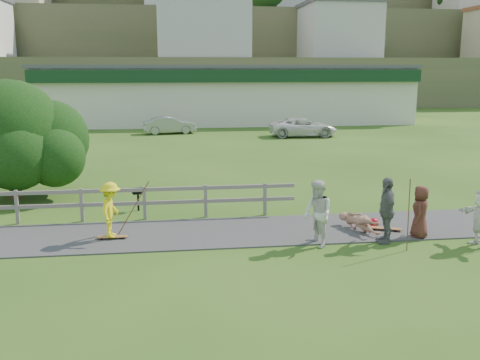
{
  "coord_description": "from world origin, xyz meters",
  "views": [
    {
      "loc": [
        -1.11,
        -13.89,
        4.9
      ],
      "look_at": [
        0.98,
        2.0,
        1.51
      ],
      "focal_mm": 40.0,
      "sensor_mm": 36.0,
      "label": 1
    }
  ],
  "objects_px": {
    "skater_fallen": "(359,222)",
    "car_silver": "(170,125)",
    "spectator_a": "(317,214)",
    "bbq": "(138,199)",
    "tree": "(13,157)",
    "spectator_c": "(420,212)",
    "skater_rider": "(111,213)",
    "car_white": "(303,127)",
    "spectator_b": "(386,210)"
  },
  "relations": [
    {
      "from": "spectator_b",
      "to": "car_silver",
      "type": "xyz_separation_m",
      "value": [
        -6.01,
        26.53,
        -0.31
      ]
    },
    {
      "from": "skater_fallen",
      "to": "tree",
      "type": "distance_m",
      "value": 12.97
    },
    {
      "from": "car_silver",
      "to": "skater_rider",
      "type": "bearing_deg",
      "value": 168.67
    },
    {
      "from": "spectator_a",
      "to": "tree",
      "type": "xyz_separation_m",
      "value": [
        -9.88,
        6.97,
        0.63
      ]
    },
    {
      "from": "car_silver",
      "to": "bbq",
      "type": "relative_size",
      "value": 4.87
    },
    {
      "from": "car_silver",
      "to": "spectator_a",
      "type": "bearing_deg",
      "value": -178.88
    },
    {
      "from": "skater_rider",
      "to": "skater_fallen",
      "type": "relative_size",
      "value": 0.99
    },
    {
      "from": "spectator_b",
      "to": "spectator_c",
      "type": "relative_size",
      "value": 1.22
    },
    {
      "from": "spectator_b",
      "to": "tree",
      "type": "xyz_separation_m",
      "value": [
        -11.9,
        6.91,
        0.62
      ]
    },
    {
      "from": "skater_fallen",
      "to": "spectator_c",
      "type": "distance_m",
      "value": 1.8
    },
    {
      "from": "skater_rider",
      "to": "skater_fallen",
      "type": "distance_m",
      "value": 7.39
    },
    {
      "from": "bbq",
      "to": "tree",
      "type": "bearing_deg",
      "value": 139.08
    },
    {
      "from": "spectator_a",
      "to": "spectator_b",
      "type": "distance_m",
      "value": 2.02
    },
    {
      "from": "skater_fallen",
      "to": "skater_rider",
      "type": "bearing_deg",
      "value": 157.99
    },
    {
      "from": "tree",
      "to": "bbq",
      "type": "distance_m",
      "value": 5.48
    },
    {
      "from": "car_white",
      "to": "car_silver",
      "type": "bearing_deg",
      "value": 74.17
    },
    {
      "from": "spectator_a",
      "to": "skater_fallen",
      "type": "bearing_deg",
      "value": 109.6
    },
    {
      "from": "spectator_b",
      "to": "car_white",
      "type": "height_order",
      "value": "spectator_b"
    },
    {
      "from": "skater_rider",
      "to": "spectator_c",
      "type": "bearing_deg",
      "value": -86.65
    },
    {
      "from": "spectator_c",
      "to": "skater_rider",
      "type": "bearing_deg",
      "value": -66.41
    },
    {
      "from": "spectator_a",
      "to": "spectator_b",
      "type": "xyz_separation_m",
      "value": [
        2.02,
        0.07,
        0.01
      ]
    },
    {
      "from": "skater_fallen",
      "to": "car_silver",
      "type": "height_order",
      "value": "car_silver"
    },
    {
      "from": "skater_rider",
      "to": "bbq",
      "type": "height_order",
      "value": "skater_rider"
    },
    {
      "from": "spectator_a",
      "to": "tree",
      "type": "distance_m",
      "value": 12.11
    },
    {
      "from": "spectator_c",
      "to": "car_silver",
      "type": "bearing_deg",
      "value": -134.96
    },
    {
      "from": "skater_rider",
      "to": "spectator_b",
      "type": "relative_size",
      "value": 0.85
    },
    {
      "from": "spectator_a",
      "to": "spectator_c",
      "type": "relative_size",
      "value": 1.2
    },
    {
      "from": "skater_fallen",
      "to": "car_white",
      "type": "distance_m",
      "value": 22.73
    },
    {
      "from": "skater_fallen",
      "to": "spectator_c",
      "type": "relative_size",
      "value": 1.04
    },
    {
      "from": "spectator_b",
      "to": "tree",
      "type": "relative_size",
      "value": 0.31
    },
    {
      "from": "spectator_c",
      "to": "car_white",
      "type": "xyz_separation_m",
      "value": [
        2.34,
        23.2,
        -0.11
      ]
    },
    {
      "from": "spectator_b",
      "to": "car_white",
      "type": "bearing_deg",
      "value": 179.13
    },
    {
      "from": "spectator_a",
      "to": "spectator_c",
      "type": "bearing_deg",
      "value": 80.78
    },
    {
      "from": "skater_fallen",
      "to": "car_silver",
      "type": "distance_m",
      "value": 26.06
    },
    {
      "from": "skater_rider",
      "to": "spectator_c",
      "type": "distance_m",
      "value": 8.95
    },
    {
      "from": "spectator_a",
      "to": "spectator_c",
      "type": "distance_m",
      "value": 3.2
    },
    {
      "from": "car_silver",
      "to": "tree",
      "type": "distance_m",
      "value": 20.5
    },
    {
      "from": "spectator_a",
      "to": "tree",
      "type": "relative_size",
      "value": 0.3
    },
    {
      "from": "skater_fallen",
      "to": "bbq",
      "type": "xyz_separation_m",
      "value": [
        -6.79,
        3.33,
        0.1
      ]
    },
    {
      "from": "spectator_b",
      "to": "spectator_c",
      "type": "height_order",
      "value": "spectator_b"
    },
    {
      "from": "bbq",
      "to": "spectator_b",
      "type": "bearing_deg",
      "value": -44.88
    },
    {
      "from": "car_white",
      "to": "skater_rider",
      "type": "bearing_deg",
      "value": 155.1
    },
    {
      "from": "car_silver",
      "to": "spectator_c",
      "type": "bearing_deg",
      "value": -172.14
    },
    {
      "from": "skater_fallen",
      "to": "bbq",
      "type": "relative_size",
      "value": 2.03
    },
    {
      "from": "skater_fallen",
      "to": "spectator_b",
      "type": "relative_size",
      "value": 0.86
    },
    {
      "from": "tree",
      "to": "spectator_b",
      "type": "bearing_deg",
      "value": -30.13
    },
    {
      "from": "skater_rider",
      "to": "car_white",
      "type": "bearing_deg",
      "value": -17.29
    },
    {
      "from": "spectator_a",
      "to": "car_silver",
      "type": "bearing_deg",
      "value": 173.14
    },
    {
      "from": "car_silver",
      "to": "tree",
      "type": "height_order",
      "value": "tree"
    },
    {
      "from": "spectator_a",
      "to": "bbq",
      "type": "xyz_separation_m",
      "value": [
        -5.14,
        4.48,
        -0.54
      ]
    }
  ]
}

